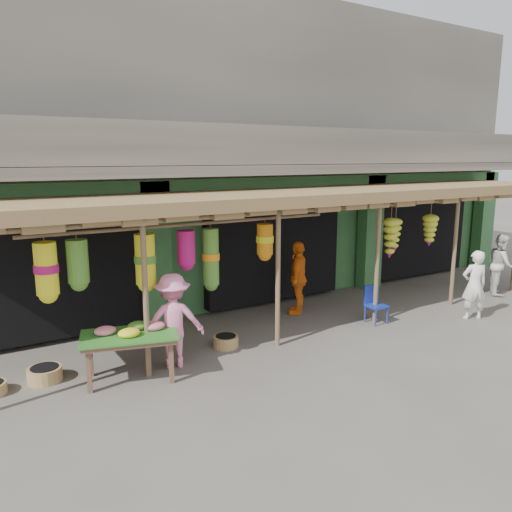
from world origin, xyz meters
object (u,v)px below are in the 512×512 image
person_right (501,264)px  person_vendor (298,278)px  flower_table (130,336)px  person_front (474,285)px  person_shopper (173,321)px  blue_chair (374,302)px

person_right → person_vendor: size_ratio=0.95×
flower_table → person_front: bearing=8.0°
person_right → person_shopper: bearing=137.5°
person_front → person_vendor: (-2.99, 2.32, 0.07)m
person_front → person_shopper: 6.57m
flower_table → person_front: size_ratio=1.09×
blue_chair → person_front: (1.98, -0.96, 0.31)m
flower_table → person_front: (7.25, -0.98, 0.05)m
flower_table → blue_chair: 5.27m
blue_chair → person_right: 4.36m
blue_chair → person_right: size_ratio=0.51×
blue_chair → person_vendor: bearing=129.0°
person_front → person_right: size_ratio=0.97×
flower_table → person_right: (9.62, -0.09, 0.07)m
person_front → blue_chair: bearing=-1.2°
flower_table → blue_chair: size_ratio=2.06×
person_right → person_shopper: (-8.85, 0.19, 0.02)m
blue_chair → flower_table: bearing=-177.7°
person_right → person_shopper: 8.86m
person_right → person_shopper: size_ratio=0.98×
person_vendor → flower_table: bearing=-25.5°
person_front → person_vendor: person_vendor is taller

